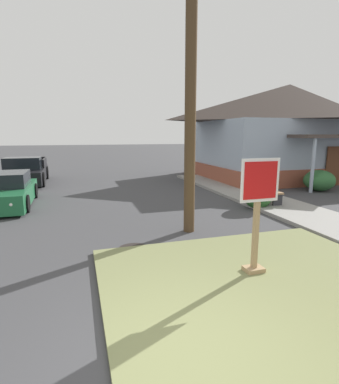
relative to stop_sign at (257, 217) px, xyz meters
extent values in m
plane|color=#3D3D3F|center=(-2.08, -1.79, -1.16)|extent=(160.00, 160.00, 0.00)
cube|color=olive|center=(-0.06, -0.42, -1.12)|extent=(5.64, 4.83, 0.08)
cube|color=gray|center=(3.95, 4.12, -1.10)|extent=(2.20, 18.17, 0.12)
cube|color=#A3845B|center=(0.00, 0.02, -0.03)|extent=(0.09, 0.09, 2.09)
cube|color=#A3845B|center=(0.00, 0.02, -1.04)|extent=(0.36, 0.29, 0.08)
cube|color=white|center=(0.00, -0.03, 0.69)|extent=(0.79, 0.02, 0.79)
cube|color=red|center=(0.00, -0.05, 0.69)|extent=(0.67, 0.02, 0.67)
cylinder|color=black|center=(-1.96, 2.02, -1.15)|extent=(0.70, 0.70, 0.02)
cube|color=#1E6038|center=(-5.77, 7.69, -0.75)|extent=(1.87, 4.15, 0.64)
cube|color=black|center=(-5.78, 7.90, -0.19)|extent=(1.58, 1.92, 0.56)
cylinder|color=black|center=(-4.90, 6.43, -0.85)|extent=(0.23, 0.62, 0.62)
cylinder|color=black|center=(-4.94, 8.98, -0.85)|extent=(0.23, 0.62, 0.62)
sphere|color=white|center=(-5.20, 5.69, -0.69)|extent=(0.14, 0.14, 0.14)
sphere|color=red|center=(-5.26, 9.72, -0.69)|extent=(0.12, 0.12, 0.12)
sphere|color=red|center=(-6.34, 9.70, -0.69)|extent=(0.12, 0.12, 0.12)
cube|color=black|center=(-5.89, 13.32, -0.66)|extent=(2.10, 5.09, 0.68)
cube|color=black|center=(-5.87, 12.62, -0.02)|extent=(1.78, 1.35, 0.68)
cube|color=black|center=(-4.97, 14.23, -0.10)|extent=(0.15, 2.12, 0.44)
cube|color=black|center=(-6.85, 14.18, -0.10)|extent=(0.15, 2.12, 0.44)
cube|color=black|center=(-5.95, 15.80, -0.10)|extent=(1.79, 0.14, 0.44)
cylinder|color=black|center=(-4.92, 11.83, -0.78)|extent=(0.28, 0.77, 0.76)
cylinder|color=black|center=(-6.79, 11.79, -0.78)|extent=(0.28, 0.77, 0.76)
cylinder|color=black|center=(-4.99, 14.86, -0.78)|extent=(0.28, 0.77, 0.76)
cylinder|color=black|center=(-6.86, 14.81, -0.78)|extent=(0.28, 0.77, 0.76)
cube|color=#93704C|center=(3.79, 5.15, -0.60)|extent=(0.53, 1.74, 0.06)
cube|color=#93704C|center=(3.62, 5.16, -0.38)|extent=(0.18, 1.72, 0.38)
cube|color=#2D2D33|center=(3.73, 4.37, -0.83)|extent=(0.36, 0.09, 0.41)
cube|color=#2D2D33|center=(3.85, 5.92, -0.83)|extent=(0.36, 0.09, 0.41)
cylinder|color=#4C3823|center=(-0.24, 2.89, 3.77)|extent=(0.30, 0.30, 9.86)
cube|color=brown|center=(9.59, 11.65, -0.71)|extent=(10.79, 7.70, 0.90)
cube|color=#9EADC1|center=(9.59, 11.65, 1.01)|extent=(10.57, 7.55, 2.53)
pyramid|color=#423833|center=(9.59, 11.65, 3.40)|extent=(11.33, 8.09, 2.24)
cylinder|color=#9EADC1|center=(7.17, 6.55, 0.13)|extent=(0.16, 0.16, 2.57)
cube|color=brown|center=(9.59, 7.78, -0.11)|extent=(0.90, 0.06, 2.00)
ellipsoid|color=#306335|center=(7.85, 6.81, -0.65)|extent=(1.42, 1.42, 1.00)
ellipsoid|color=#2E642C|center=(3.07, 4.63, -0.65)|extent=(1.05, 1.05, 1.01)
camera|label=1|loc=(-3.10, -4.63, 1.49)|focal=28.10mm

